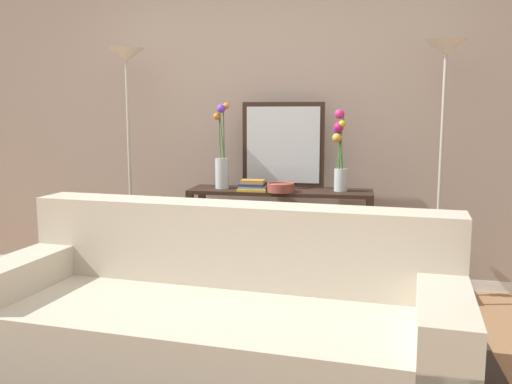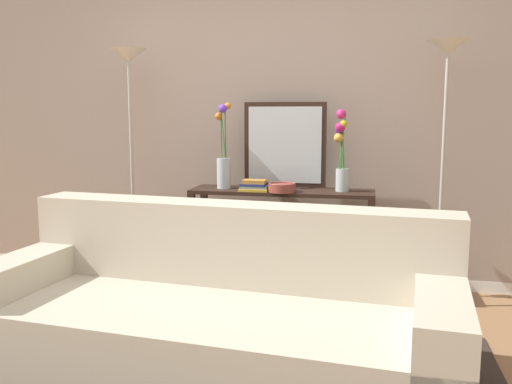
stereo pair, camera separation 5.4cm
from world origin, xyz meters
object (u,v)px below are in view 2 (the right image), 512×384
(book_stack, at_px, (254,186))
(vase_short_flowers, at_px, (341,155))
(couch, at_px, (218,320))
(floor_lamp_right, at_px, (446,100))
(fruit_bowl, at_px, (282,187))
(book_row_under_console, at_px, (227,283))
(console_table, at_px, (282,222))
(floor_lamp_left, at_px, (130,102))
(vase_tall_flowers, at_px, (224,162))
(wall_mirror, at_px, (285,145))

(book_stack, bearing_deg, vase_short_flowers, 9.35)
(couch, distance_m, book_stack, 1.39)
(floor_lamp_right, height_order, fruit_bowl, floor_lamp_right)
(book_row_under_console, bearing_deg, console_table, 0.00)
(floor_lamp_left, height_order, vase_short_flowers, floor_lamp_left)
(floor_lamp_left, distance_m, vase_tall_flowers, 0.86)
(couch, height_order, book_stack, book_stack)
(wall_mirror, height_order, book_row_under_console, wall_mirror)
(console_table, relative_size, book_row_under_console, 5.00)
(console_table, relative_size, fruit_bowl, 6.77)
(floor_lamp_right, height_order, wall_mirror, floor_lamp_right)
(floor_lamp_left, xyz_separation_m, book_stack, (0.99, -0.05, -0.62))
(couch, height_order, floor_lamp_right, floor_lamp_right)
(console_table, xyz_separation_m, floor_lamp_right, (1.14, -0.05, 0.91))
(vase_short_flowers, xyz_separation_m, book_row_under_console, (-0.87, -0.00, -1.02))
(floor_lamp_left, xyz_separation_m, vase_tall_flowers, (0.74, 0.03, -0.45))
(couch, xyz_separation_m, vase_short_flowers, (0.56, 1.38, 0.77))
(couch, relative_size, fruit_bowl, 12.48)
(vase_tall_flowers, relative_size, vase_short_flowers, 1.08)
(console_table, relative_size, wall_mirror, 2.10)
(couch, xyz_separation_m, fruit_bowl, (0.14, 1.26, 0.54))
(console_table, xyz_separation_m, vase_tall_flowers, (-0.45, -0.02, 0.45))
(floor_lamp_left, bearing_deg, console_table, 2.51)
(wall_mirror, xyz_separation_m, fruit_bowl, (0.02, -0.27, -0.29))
(floor_lamp_right, xyz_separation_m, vase_tall_flowers, (-1.59, 0.03, -0.46))
(console_table, bearing_deg, couch, -95.03)
(vase_tall_flowers, relative_size, book_stack, 2.97)
(floor_lamp_right, bearing_deg, book_row_under_console, 178.11)
(couch, xyz_separation_m, console_table, (0.12, 1.38, 0.26))
(couch, distance_m, vase_tall_flowers, 1.57)
(floor_lamp_left, bearing_deg, wall_mirror, 9.94)
(couch, bearing_deg, book_stack, 93.39)
(wall_mirror, height_order, book_stack, wall_mirror)
(fruit_bowl, height_order, book_stack, book_stack)
(console_table, height_order, wall_mirror, wall_mirror)
(floor_lamp_left, bearing_deg, fruit_bowl, -3.09)
(vase_tall_flowers, xyz_separation_m, book_stack, (0.25, -0.08, -0.17))
(vase_short_flowers, distance_m, book_stack, 0.68)
(vase_tall_flowers, xyz_separation_m, vase_short_flowers, (0.89, 0.02, 0.06))
(fruit_bowl, bearing_deg, wall_mirror, 94.64)
(fruit_bowl, bearing_deg, couch, -96.28)
(floor_lamp_left, bearing_deg, vase_short_flowers, 1.91)
(wall_mirror, bearing_deg, console_table, -88.38)
(floor_lamp_left, height_order, book_row_under_console, floor_lamp_left)
(floor_lamp_right, relative_size, vase_short_flowers, 3.13)
(vase_short_flowers, bearing_deg, console_table, -179.71)
(vase_short_flowers, relative_size, book_row_under_console, 2.18)
(console_table, distance_m, floor_lamp_left, 1.49)
(couch, height_order, book_row_under_console, couch)
(console_table, bearing_deg, wall_mirror, 91.62)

